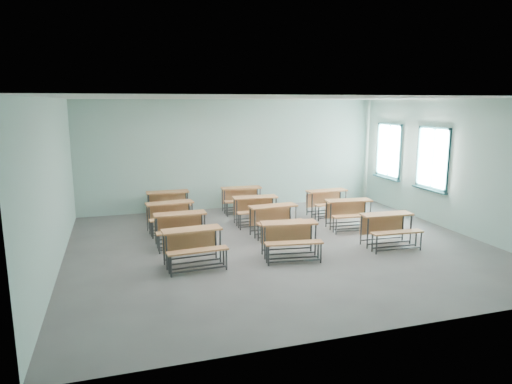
% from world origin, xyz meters
% --- Properties ---
extents(room, '(9.04, 8.04, 3.24)m').
position_xyz_m(room, '(0.08, 0.03, 1.60)').
color(room, slate).
rests_on(room, ground).
extents(desk_unit_r0c0, '(1.19, 0.84, 0.71)m').
position_xyz_m(desk_unit_r0c0, '(-2.03, -0.66, 0.48)').
color(desk_unit_r0c0, '#BB7443').
rests_on(desk_unit_r0c0, ground).
extents(desk_unit_r0c1, '(1.24, 0.92, 0.71)m').
position_xyz_m(desk_unit_r0c1, '(-0.07, -0.75, 0.48)').
color(desk_unit_r0c1, '#BB7443').
rests_on(desk_unit_r0c1, ground).
extents(desk_unit_r0c2, '(1.18, 0.82, 0.71)m').
position_xyz_m(desk_unit_r0c2, '(2.26, -0.70, 0.48)').
color(desk_unit_r0c2, '#BB7443').
rests_on(desk_unit_r0c2, ground).
extents(desk_unit_r1c0, '(1.15, 0.78, 0.71)m').
position_xyz_m(desk_unit_r1c0, '(-2.08, 0.69, 0.48)').
color(desk_unit_r1c0, '#BB7443').
rests_on(desk_unit_r1c0, ground).
extents(desk_unit_r1c1, '(1.20, 0.85, 0.71)m').
position_xyz_m(desk_unit_r1c1, '(0.15, 0.80, 0.48)').
color(desk_unit_r1c1, '#BB7443').
rests_on(desk_unit_r1c1, ground).
extents(desk_unit_r1c2, '(1.22, 0.88, 0.71)m').
position_xyz_m(desk_unit_r1c2, '(2.15, 0.83, 0.48)').
color(desk_unit_r1c2, '#BB7443').
rests_on(desk_unit_r1c2, ground).
extents(desk_unit_r2c0, '(1.21, 0.87, 0.71)m').
position_xyz_m(desk_unit_r2c0, '(-2.16, 1.87, 0.48)').
color(desk_unit_r2c0, '#BB7443').
rests_on(desk_unit_r2c0, ground).
extents(desk_unit_r2c1, '(1.17, 0.81, 0.71)m').
position_xyz_m(desk_unit_r2c1, '(0.04, 1.91, 0.48)').
color(desk_unit_r2c1, '#BB7443').
rests_on(desk_unit_r2c1, ground).
extents(desk_unit_r2c2, '(1.18, 0.82, 0.71)m').
position_xyz_m(desk_unit_r2c2, '(2.22, 2.18, 0.48)').
color(desk_unit_r2c2, '#BB7443').
rests_on(desk_unit_r2c2, ground).
extents(desk_unit_r3c0, '(1.15, 0.77, 0.71)m').
position_xyz_m(desk_unit_r3c0, '(-2.05, 3.30, 0.48)').
color(desk_unit_r3c0, '#BB7443').
rests_on(desk_unit_r3c0, ground).
extents(desk_unit_r3c1, '(1.17, 0.81, 0.71)m').
position_xyz_m(desk_unit_r3c1, '(0.04, 3.30, 0.48)').
color(desk_unit_r3c1, '#BB7443').
rests_on(desk_unit_r3c1, ground).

